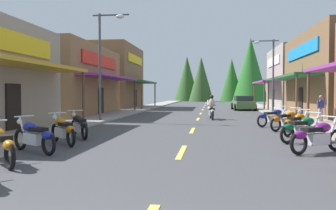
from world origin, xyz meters
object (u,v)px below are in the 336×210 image
(motorcycle_parked_right_2, at_px, (317,136))
(motorcycle_parked_left_3, at_px, (63,130))
(parked_car_curbside, at_px, (243,103))
(streetlamp_right, at_px, (269,65))
(motorcycle_parked_left_2, at_px, (34,136))
(motorcycle_parked_right_6, at_px, (274,117))
(motorcycle_parked_right_5, at_px, (287,120))
(pedestrian_browsing, at_px, (321,107))
(motorcycle_parked_left_1, at_px, (1,145))
(motorcycle_parked_right_3, at_px, (303,128))
(motorcycle_parked_right_4, at_px, (297,123))
(motorcycle_parked_left_4, at_px, (79,125))
(streetlamp_left, at_px, (105,52))
(rider_cruising_lead, at_px, (212,109))

(motorcycle_parked_right_2, relative_size, motorcycle_parked_left_3, 1.12)
(motorcycle_parked_right_2, xyz_separation_m, parked_car_curbside, (0.18, 24.90, 0.20))
(streetlamp_right, relative_size, motorcycle_parked_left_2, 3.12)
(motorcycle_parked_right_2, bearing_deg, motorcycle_parked_right_6, 54.65)
(motorcycle_parked_right_2, xyz_separation_m, motorcycle_parked_right_5, (0.41, 5.89, 0.00))
(motorcycle_parked_right_6, height_order, pedestrian_browsing, pedestrian_browsing)
(motorcycle_parked_right_2, xyz_separation_m, motorcycle_parked_left_1, (-7.91, -2.63, 0.00))
(motorcycle_parked_right_2, height_order, motorcycle_parked_right_3, same)
(motorcycle_parked_right_4, xyz_separation_m, motorcycle_parked_left_4, (-8.37, -1.85, 0.00))
(streetlamp_right, bearing_deg, motorcycle_parked_right_5, -95.01)
(motorcycle_parked_left_1, distance_m, motorcycle_parked_left_3, 3.32)
(motorcycle_parked_left_2, bearing_deg, motorcycle_parked_right_4, -116.54)
(streetlamp_left, bearing_deg, motorcycle_parked_left_2, -83.86)
(motorcycle_parked_right_2, distance_m, motorcycle_parked_right_4, 4.23)
(motorcycle_parked_right_3, distance_m, motorcycle_parked_left_1, 9.37)
(motorcycle_parked_right_6, height_order, motorcycle_parked_left_1, same)
(motorcycle_parked_left_3, xyz_separation_m, rider_cruising_lead, (4.89, 11.58, 0.17))
(motorcycle_parked_right_2, xyz_separation_m, motorcycle_parked_right_6, (0.15, 7.82, 0.00))
(motorcycle_parked_left_3, distance_m, motorcycle_parked_left_4, 1.67)
(motorcycle_parked_right_3, bearing_deg, parked_car_curbside, 55.83)
(motorcycle_parked_right_2, distance_m, motorcycle_parked_left_4, 8.27)
(streetlamp_right, xyz_separation_m, motorcycle_parked_left_3, (-9.28, -16.92, -3.34))
(motorcycle_parked_right_6, xyz_separation_m, motorcycle_parked_left_2, (-8.12, -8.75, 0.00))
(streetlamp_left, bearing_deg, parked_car_curbside, 58.98)
(motorcycle_parked_right_6, xyz_separation_m, motorcycle_parked_left_4, (-8.08, -5.46, 0.00))
(streetlamp_right, distance_m, motorcycle_parked_right_3, 15.87)
(rider_cruising_lead, bearing_deg, streetlamp_right, -44.16)
(motorcycle_parked_right_3, xyz_separation_m, motorcycle_parked_left_3, (-7.98, -1.45, 0.00))
(streetlamp_right, bearing_deg, motorcycle_parked_left_4, -121.58)
(motorcycle_parked_right_4, bearing_deg, streetlamp_left, 101.98)
(motorcycle_parked_right_2, bearing_deg, motorcycle_parked_left_4, 129.15)
(motorcycle_parked_right_4, xyz_separation_m, rider_cruising_lead, (-3.39, 8.06, 0.17))
(parked_car_curbside, bearing_deg, motorcycle_parked_left_3, 159.23)
(streetlamp_right, bearing_deg, rider_cruising_lead, -129.42)
(motorcycle_parked_left_1, relative_size, parked_car_curbside, 0.37)
(motorcycle_parked_right_3, height_order, motorcycle_parked_left_3, same)
(motorcycle_parked_left_2, bearing_deg, motorcycle_parked_right_2, -141.33)
(motorcycle_parked_right_3, relative_size, motorcycle_parked_right_5, 1.03)
(streetlamp_right, distance_m, motorcycle_parked_left_1, 22.54)
(streetlamp_left, xyz_separation_m, motorcycle_parked_right_4, (9.53, -5.26, -3.61))
(motorcycle_parked_right_5, bearing_deg, motorcycle_parked_right_4, -125.72)
(streetlamp_left, height_order, motorcycle_parked_right_6, streetlamp_left)
(motorcycle_parked_right_6, bearing_deg, motorcycle_parked_left_3, -170.33)
(streetlamp_left, relative_size, motorcycle_parked_left_3, 3.87)
(motorcycle_parked_left_1, bearing_deg, pedestrian_browsing, -88.05)
(motorcycle_parked_left_1, xyz_separation_m, motorcycle_parked_left_4, (-0.02, 4.99, 0.00))
(motorcycle_parked_right_6, relative_size, rider_cruising_lead, 0.87)
(motorcycle_parked_left_1, bearing_deg, motorcycle_parked_left_4, -46.94)
(motorcycle_parked_left_4, bearing_deg, motorcycle_parked_right_2, -142.93)
(motorcycle_parked_right_6, relative_size, motorcycle_parked_left_4, 1.05)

